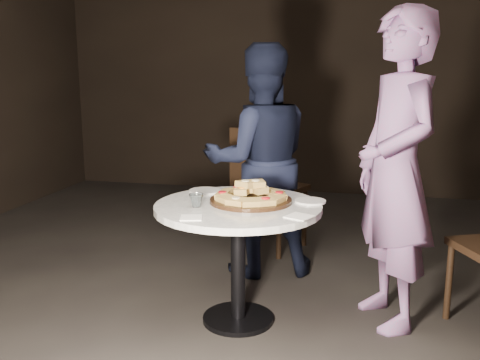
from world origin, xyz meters
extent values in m
plane|color=black|center=(0.00, 0.00, 0.00)|extent=(7.00, 7.00, 0.00)
cylinder|color=black|center=(-0.07, -0.03, 0.01)|extent=(0.47, 0.47, 0.03)
cylinder|color=black|center=(-0.07, -0.03, 0.36)|extent=(0.10, 0.10, 0.66)
cylinder|color=silver|center=(-0.07, -0.03, 0.70)|extent=(1.06, 1.06, 0.04)
cylinder|color=black|center=(-0.01, 0.03, 0.73)|extent=(0.47, 0.47, 0.02)
cube|color=#AD8943|center=(0.15, 0.07, 0.75)|extent=(0.11, 0.12, 0.05)
cylinder|color=red|center=(0.15, 0.07, 0.77)|extent=(0.06, 0.06, 0.01)
cube|color=#AD8943|center=(0.12, 0.14, 0.75)|extent=(0.13, 0.12, 0.05)
cube|color=#AD8943|center=(0.05, 0.19, 0.75)|extent=(0.12, 0.11, 0.05)
cylinder|color=beige|center=(0.05, 0.19, 0.77)|extent=(0.06, 0.06, 0.01)
cube|color=#AD8943|center=(-0.04, 0.19, 0.75)|extent=(0.10, 0.08, 0.05)
cube|color=#AD8943|center=(-0.11, 0.15, 0.75)|extent=(0.13, 0.12, 0.05)
cylinder|color=red|center=(-0.11, 0.15, 0.77)|extent=(0.06, 0.06, 0.01)
cube|color=#AD8943|center=(-0.16, 0.08, 0.75)|extent=(0.10, 0.11, 0.05)
cube|color=#AD8943|center=(-0.16, 0.00, 0.75)|extent=(0.08, 0.10, 0.05)
cylinder|color=red|center=(-0.16, 0.00, 0.77)|extent=(0.05, 0.05, 0.01)
cube|color=#AD8943|center=(-0.13, -0.08, 0.75)|extent=(0.13, 0.12, 0.05)
cube|color=#AD8943|center=(-0.06, -0.12, 0.75)|extent=(0.12, 0.10, 0.05)
cylinder|color=beige|center=(-0.06, -0.12, 0.77)|extent=(0.06, 0.06, 0.01)
cube|color=#AD8943|center=(0.03, -0.13, 0.75)|extent=(0.12, 0.11, 0.05)
cube|color=#AD8943|center=(0.10, -0.09, 0.75)|extent=(0.13, 0.12, 0.05)
cylinder|color=red|center=(0.10, -0.09, 0.77)|extent=(0.06, 0.06, 0.01)
cube|color=#AD8943|center=(0.15, -0.02, 0.75)|extent=(0.11, 0.12, 0.05)
cube|color=#AD8943|center=(0.04, 0.06, 0.78)|extent=(0.12, 0.12, 0.04)
cylinder|color=#2D6B1E|center=(0.04, 0.06, 0.81)|extent=(0.07, 0.07, 0.01)
cube|color=#AD8943|center=(-0.04, 0.08, 0.78)|extent=(0.09, 0.11, 0.04)
cylinder|color=beige|center=(-0.04, 0.08, 0.81)|extent=(0.05, 0.05, 0.01)
cube|color=#AD8943|center=(-0.05, 0.00, 0.78)|extent=(0.08, 0.10, 0.04)
cylinder|color=orange|center=(-0.05, 0.00, 0.81)|extent=(0.05, 0.05, 0.01)
cube|color=#AD8943|center=(-0.04, 0.03, 0.82)|extent=(0.12, 0.12, 0.04)
cylinder|color=beige|center=(-0.04, 0.03, 0.84)|extent=(0.06, 0.06, 0.01)
cube|color=#AD8943|center=(0.02, 0.06, 0.82)|extent=(0.12, 0.11, 0.04)
cylinder|color=beige|center=(0.02, 0.06, 0.84)|extent=(0.06, 0.06, 0.01)
cylinder|color=white|center=(-0.34, 0.23, 0.72)|extent=(0.26, 0.26, 0.01)
cylinder|color=white|center=(0.33, 0.12, 0.72)|extent=(0.19, 0.19, 0.01)
imported|color=silver|center=(-0.28, -0.14, 0.75)|extent=(0.08, 0.08, 0.08)
cube|color=white|center=(-0.24, -0.36, 0.72)|extent=(0.13, 0.13, 0.01)
cube|color=white|center=(0.30, -0.22, 0.72)|extent=(0.16, 0.16, 0.01)
cube|color=black|center=(-0.10, 1.35, 0.51)|extent=(0.62, 0.62, 0.05)
cube|color=black|center=(-0.20, 1.13, 0.76)|extent=(0.45, 0.23, 0.51)
cylinder|color=black|center=(0.16, 1.45, 0.25)|extent=(0.05, 0.05, 0.51)
cylinder|color=black|center=(-0.21, 1.61, 0.25)|extent=(0.05, 0.05, 0.51)
cylinder|color=black|center=(0.00, 1.08, 0.25)|extent=(0.05, 0.05, 0.51)
cylinder|color=black|center=(-0.37, 1.24, 0.25)|extent=(0.05, 0.05, 0.51)
cylinder|color=black|center=(1.14, 0.28, 0.24)|extent=(0.05, 0.05, 0.49)
imported|color=black|center=(-0.10, 0.80, 0.82)|extent=(0.97, 0.87, 1.65)
imported|color=slate|center=(0.80, 0.18, 0.90)|extent=(0.66, 0.78, 1.81)
camera|label=1|loc=(0.60, -2.89, 1.47)|focal=40.00mm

